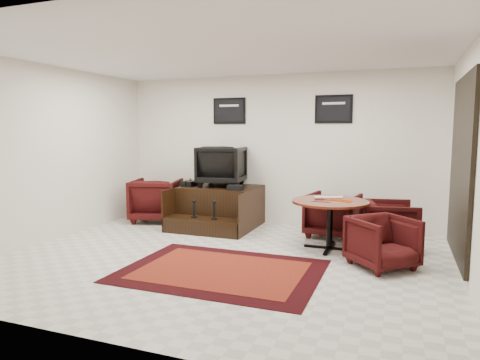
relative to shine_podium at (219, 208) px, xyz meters
The scene contains 16 objects.
ground 2.12m from the shine_podium, 65.15° to the right, with size 6.00×6.00×0.00m, color silver.
room_shell 2.63m from the shine_podium, 54.09° to the right, with size 6.02×5.02×2.81m.
area_rug 2.62m from the shine_podium, 65.77° to the right, with size 2.47×1.85×0.01m.
shine_podium is the anchor object (origin of this frame).
shine_chair 0.83m from the shine_podium, 90.00° to the left, with size 0.81×0.76×0.83m, color black.
shoes_pair 0.72m from the shine_podium, behind, with size 0.24×0.29×0.10m.
polish_kit 0.69m from the shine_podium, 33.36° to the right, with size 0.26×0.18×0.09m, color black.
umbrella_black 0.86m from the shine_podium, behind, with size 0.32×0.12×0.86m, color black, non-canonical shape.
umbrella_hooked 0.84m from the shine_podium, behind, with size 0.32×0.12×0.85m, color black, non-canonical shape.
armchair_side 1.33m from the shine_podium, behind, with size 0.89×0.84×0.92m, color black.
meeting_table 2.36m from the shine_podium, 21.43° to the right, with size 1.13×1.13×0.74m.
table_chair_back 2.11m from the shine_podium, ahead, with size 0.79×0.74×0.81m, color black.
table_chair_window 3.04m from the shine_podium, ahead, with size 0.77×0.72×0.79m, color black.
table_chair_corner 3.31m from the shine_podium, 26.82° to the right, with size 0.72×0.67×0.74m, color black.
paper_roll 2.30m from the shine_podium, 19.27° to the right, with size 0.05×0.05×0.42m, color silver.
table_clutter 2.43m from the shine_podium, 20.63° to the right, with size 0.57×0.33×0.01m.
Camera 1 is at (2.26, -5.29, 1.77)m, focal length 32.00 mm.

